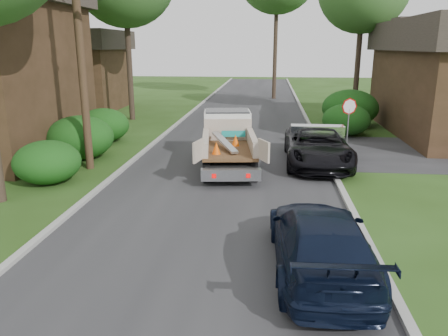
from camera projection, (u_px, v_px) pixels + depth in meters
name	position (u px, v px, depth m)	size (l,w,h in m)	color
ground	(209.00, 222.00, 12.19)	(120.00, 120.00, 0.00)	#244112
road	(236.00, 144.00, 21.77)	(8.00, 90.00, 0.02)	#28282B
curb_left	(156.00, 141.00, 22.16)	(0.20, 90.00, 0.12)	#9E9E99
curb_right	(320.00, 145.00, 21.35)	(0.20, 90.00, 0.12)	#9E9E99
stop_sign	(349.00, 114.00, 19.82)	(0.71, 0.32, 2.48)	slate
utility_pole	(79.00, 34.00, 16.11)	(2.42, 1.25, 10.00)	#382619
house_left_far	(75.00, 69.00, 33.77)	(7.56, 7.56, 6.00)	#352415
hedge_left_a	(47.00, 162.00, 15.47)	(2.34, 2.34, 1.53)	#0F4511
hedge_left_b	(80.00, 137.00, 18.80)	(2.86, 2.86, 1.87)	#0F4511
hedge_left_c	(103.00, 125.00, 22.21)	(2.60, 2.60, 1.70)	#0F4511
hedge_right_a	(346.00, 120.00, 23.84)	(2.60, 2.60, 1.70)	#0F4511
hedge_right_b	(350.00, 108.00, 26.58)	(3.38, 3.38, 2.21)	#0F4511
flatbed_truck	(228.00, 136.00, 18.03)	(2.93, 5.72, 2.08)	black
black_pickup	(317.00, 146.00, 17.91)	(2.54, 5.52, 1.53)	black
navy_suv	(320.00, 241.00, 9.33)	(2.01, 4.95, 1.44)	black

